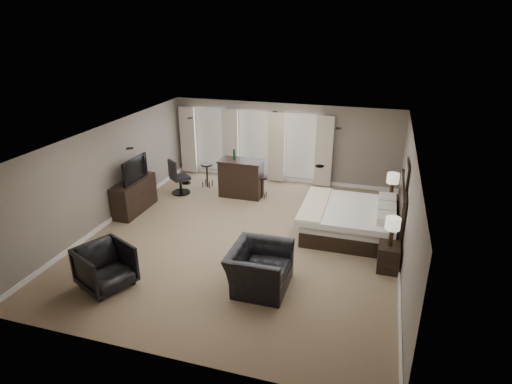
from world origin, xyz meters
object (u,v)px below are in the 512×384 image
(bar_stool_right, at_px, (262,187))
(armchair_far, at_px, (105,265))
(dresser, at_px, (134,196))
(tv, at_px, (132,178))
(armchair_near, at_px, (259,262))
(lamp_far, at_px, (392,185))
(bar_stool_left, at_px, (207,175))
(lamp_near, at_px, (392,232))
(bed, at_px, (354,207))
(nightstand_far, at_px, (390,206))
(nightstand_near, at_px, (388,257))
(bar_counter, at_px, (241,178))
(desk_chair, at_px, (180,177))

(bar_stool_right, bearing_deg, armchair_far, -108.21)
(dresser, relative_size, tv, 1.38)
(tv, bearing_deg, armchair_near, -119.78)
(lamp_far, height_order, bar_stool_left, lamp_far)
(lamp_near, bearing_deg, bed, 121.54)
(nightstand_far, distance_m, tv, 7.18)
(dresser, bearing_deg, bar_stool_right, 31.59)
(armchair_near, bearing_deg, nightstand_near, -60.59)
(armchair_near, height_order, bar_stool_right, armchair_near)
(nightstand_far, xyz_separation_m, lamp_far, (0.00, 0.00, 0.62))
(nightstand_near, height_order, lamp_far, lamp_far)
(bed, distance_m, armchair_near, 3.29)
(nightstand_far, bearing_deg, bar_stool_right, 177.34)
(bed, distance_m, lamp_near, 1.71)
(lamp_far, height_order, armchair_far, lamp_far)
(dresser, height_order, tv, tv)
(armchair_near, bearing_deg, bar_counter, 22.95)
(tv, bearing_deg, nightstand_far, -75.53)
(lamp_far, height_order, bar_counter, lamp_far)
(nightstand_far, bearing_deg, lamp_near, -90.00)
(lamp_far, xyz_separation_m, desk_chair, (-6.26, -0.23, -0.33))
(bar_stool_right, bearing_deg, nightstand_near, -39.46)
(bar_stool_right, bearing_deg, bed, -29.72)
(lamp_near, xyz_separation_m, armchair_near, (-2.51, -1.41, -0.34))
(tv, bearing_deg, lamp_far, -75.53)
(tv, bearing_deg, lamp_near, -99.14)
(lamp_near, bearing_deg, nightstand_near, 0.00)
(armchair_far, bearing_deg, dresser, 47.41)
(lamp_far, height_order, dresser, lamp_far)
(nightstand_near, relative_size, desk_chair, 0.54)
(tv, bearing_deg, bed, -86.81)
(tv, height_order, bar_counter, bar_counter)
(nightstand_near, relative_size, lamp_far, 0.88)
(dresser, relative_size, desk_chair, 1.43)
(tv, bearing_deg, desk_chair, -22.95)
(nightstand_near, bearing_deg, armchair_near, -150.68)
(armchair_near, xyz_separation_m, bar_counter, (-1.88, 4.45, 0.00))
(bar_counter, bearing_deg, bar_stool_right, 3.26)
(lamp_near, bearing_deg, nightstand_far, 90.00)
(lamp_far, distance_m, bar_stool_right, 3.78)
(lamp_far, distance_m, desk_chair, 6.27)
(nightstand_far, height_order, armchair_far, armchair_far)
(bar_stool_right, bearing_deg, tv, -148.41)
(lamp_far, bearing_deg, tv, -165.53)
(armchair_near, bearing_deg, lamp_near, -60.59)
(bed, relative_size, nightstand_near, 3.93)
(bed, xyz_separation_m, armchair_near, (-1.62, -2.86, -0.17))
(tv, bearing_deg, bar_stool_right, -58.41)
(bar_stool_left, bearing_deg, desk_chair, -127.40)
(bar_stool_right, height_order, desk_chair, desk_chair)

